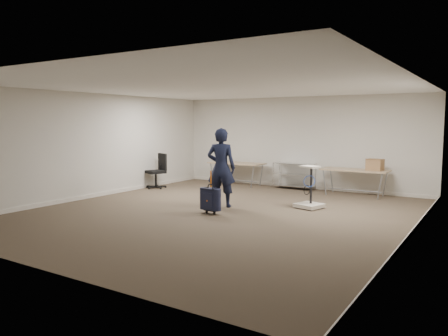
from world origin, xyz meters
The scene contains 10 objects.
ground centered at (0.00, 0.00, 0.00)m, with size 9.00×9.00×0.00m, color #443729.
room_shell centered at (0.00, 1.38, 0.05)m, with size 8.00×9.00×9.00m.
folding_table_left centered at (-1.90, 3.95, 0.68)m, with size 1.80×0.75×0.73m.
folding_table_right centered at (1.90, 3.95, 0.68)m, with size 1.80×0.75×0.73m.
wire_shelf centered at (0.00, 4.20, 0.44)m, with size 1.22×0.47×0.80m.
person centered at (-0.36, 0.64, 0.95)m, with size 0.69×0.45×1.89m, color black.
suitcase centered at (-0.11, -0.20, 0.33)m, with size 0.37×0.24×0.96m.
office_chair centered at (-3.65, 2.10, 0.32)m, with size 0.65×0.65×1.07m.
equipment_cart centered at (1.51, 1.58, 0.26)m, with size 0.68×0.68×1.01m.
cardboard_box centered at (2.43, 3.99, 0.88)m, with size 0.41×0.31×0.31m, color olive.
Camera 1 is at (5.23, -8.09, 2.03)m, focal length 35.00 mm.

